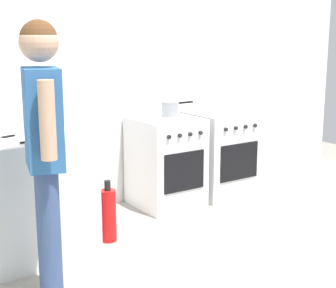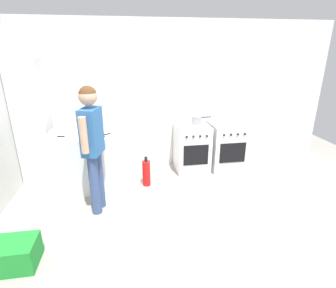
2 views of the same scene
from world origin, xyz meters
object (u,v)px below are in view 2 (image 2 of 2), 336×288
pot (197,120)px  fire_extinguisher (146,173)px  recycling_crate_lower (10,255)px  knife_chef (107,136)px  larder_cabinet (33,122)px  knife_utility (95,132)px  person (92,139)px  knife_paring (109,134)px  knife_carving (54,137)px  oven_left (192,148)px  oven_right (226,146)px

pot → fire_extinguisher: (-0.96, -0.53, -0.71)m
recycling_crate_lower → knife_chef: bearing=56.0°
pot → larder_cabinet: 2.74m
knife_utility → person: bearing=-86.0°
fire_extinguisher → larder_cabinet: larder_cabinet is taller
person → larder_cabinet: (-1.07, 1.17, -0.03)m
knife_chef → recycling_crate_lower: 1.86m
knife_chef → larder_cabinet: bearing=151.1°
pot → larder_cabinet: bearing=178.9°
knife_chef → fire_extinguisher: size_ratio=0.62×
pot → person: bearing=-146.3°
pot → knife_paring: (-1.50, -0.51, -0.02)m
pot → knife_chef: pot is taller
knife_paring → person: bearing=-105.6°
knife_chef → fire_extinguisher: (0.57, 0.09, -0.69)m
knife_chef → knife_carving: size_ratio=0.94×
pot → recycling_crate_lower: pot is taller
oven_left → recycling_crate_lower: size_ratio=1.63×
oven_right → fire_extinguisher: (-1.53, -0.48, -0.21)m
pot → knife_chef: size_ratio=1.11×
oven_left → fire_extinguisher: (-0.87, -0.48, -0.21)m
oven_right → knife_chef: bearing=-164.8°
person → recycling_crate_lower: (-0.80, -0.91, -0.89)m
oven_right → knife_paring: (-2.07, -0.46, 0.48)m
oven_left → oven_right: same height
oven_left → knife_paring: knife_paring is taller
knife_chef → pot: bearing=22.0°
knife_chef → person: person is taller
person → recycling_crate_lower: bearing=-131.4°
larder_cabinet → knife_paring: bearing=-24.4°
recycling_crate_lower → larder_cabinet: size_ratio=0.26×
oven_left → knife_utility: (-1.63, -0.35, 0.48)m
knife_carving → knife_utility: same height
knife_carving → fire_extinguisher: bearing=-0.4°
knife_carving → knife_paring: same height
oven_left → larder_cabinet: size_ratio=0.42×
knife_carving → person: 0.87m
pot → fire_extinguisher: bearing=-151.2°
knife_carving → knife_chef: bearing=-7.4°
knife_chef → recycling_crate_lower: (-0.95, -1.40, -0.76)m
knife_paring → knife_utility: bearing=153.2°
pot → person: size_ratio=0.20×
recycling_crate_lower → fire_extinguisher: bearing=44.7°
knife_paring → fire_extinguisher: bearing=-2.0°
fire_extinguisher → knife_utility: bearing=170.3°
knife_chef → oven_left: bearing=21.6°
pot → recycling_crate_lower: bearing=-140.7°
pot → knife_paring: bearing=-161.3°
person → recycling_crate_lower: 1.50m
oven_left → oven_right: size_ratio=1.00×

